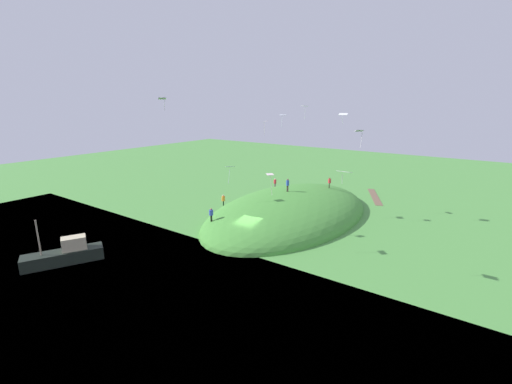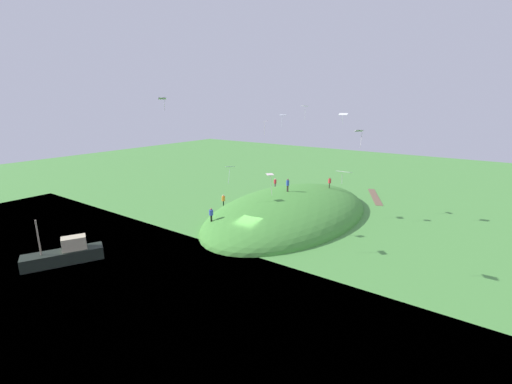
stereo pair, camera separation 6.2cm
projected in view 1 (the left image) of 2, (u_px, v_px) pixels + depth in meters
The scene contains 18 objects.
ground_plane at pixel (248, 240), 38.91m from camera, with size 160.00×160.00×0.00m, color #4F9542.
grass_hill at pixel (290, 215), 47.51m from camera, with size 30.61×17.77×6.42m, color #489139.
dirt_path at pixel (375, 197), 56.77m from camera, with size 10.46×1.12×0.04m, color brown.
boat_on_lake at pixel (65, 255), 33.23m from camera, with size 7.12×4.74×4.67m.
person_near_shore at pixel (288, 183), 47.01m from camera, with size 0.51×0.51×1.81m.
person_with_child at pixel (211, 213), 40.09m from camera, with size 0.64×0.64×1.63m.
person_on_hilltop at pixel (223, 199), 47.84m from camera, with size 0.65×0.65×1.74m.
person_walking_path at pixel (329, 181), 51.26m from camera, with size 0.53×0.53×1.61m.
person_watching_kites at pixel (275, 182), 56.00m from camera, with size 0.47×0.47×1.61m.
kite_0 at pixel (230, 167), 42.38m from camera, with size 1.32×1.29×2.18m.
kite_1 at pixel (343, 114), 42.26m from camera, with size 0.85×1.14×1.32m.
kite_2 at pixel (266, 122), 43.48m from camera, with size 1.03×0.91×1.86m.
kite_3 at pixel (282, 116), 42.21m from camera, with size 0.83×0.96×1.49m.
kite_4 at pixel (305, 107), 45.03m from camera, with size 1.09×1.13×1.73m.
kite_5 at pixel (344, 172), 28.39m from camera, with size 0.80×1.15×1.18m.
kite_6 at pixel (360, 132), 27.00m from camera, with size 0.73×0.74×1.44m.
kite_7 at pixel (270, 176), 33.77m from camera, with size 1.14×1.14×2.14m.
kite_8 at pixel (162, 99), 36.41m from camera, with size 0.96×0.91×1.34m.
Camera 1 is at (-29.06, -21.75, 15.08)m, focal length 24.17 mm.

